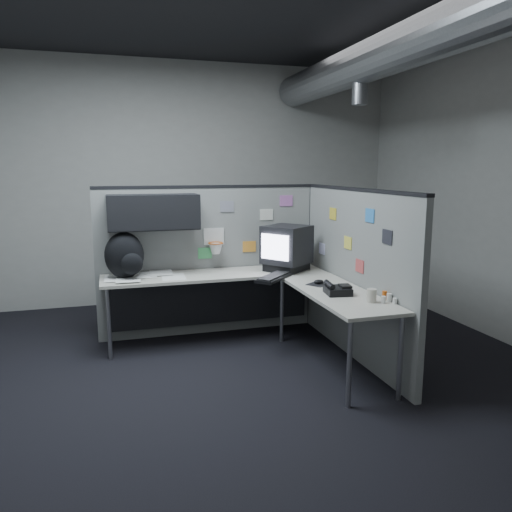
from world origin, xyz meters
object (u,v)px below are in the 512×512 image
object	(u,v)px
monitor	(287,248)
phone	(337,290)
desk	(245,289)
backpack	(125,256)
keyboard	(274,277)

from	to	relation	value
monitor	phone	size ratio (longest dim) A/B	2.29
desk	monitor	distance (m)	0.67
backpack	desk	bearing A→B (deg)	-19.15
phone	backpack	size ratio (longest dim) A/B	0.55
monitor	backpack	distance (m)	1.66
monitor	backpack	world-z (taller)	monitor
monitor	keyboard	xyz separation A→B (m)	(-0.27, -0.37, -0.23)
desk	monitor	world-z (taller)	monitor
phone	backpack	distance (m)	2.10
monitor	backpack	xyz separation A→B (m)	(-1.66, 0.07, -0.02)
monitor	phone	distance (m)	1.11
desk	backpack	xyz separation A→B (m)	(-1.14, 0.29, 0.34)
desk	keyboard	distance (m)	0.32
desk	phone	world-z (taller)	phone
monitor	keyboard	world-z (taller)	monitor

